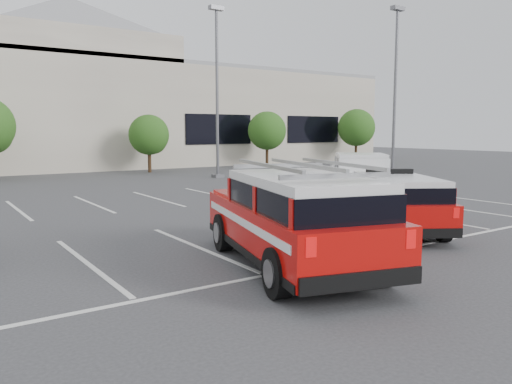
# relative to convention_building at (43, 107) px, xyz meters

# --- Properties ---
(ground) EXTENTS (120.00, 120.00, 0.00)m
(ground) POSITION_rel_convention_building_xyz_m (-0.18, -31.86, -4.72)
(ground) COLOR #353537
(ground) RESTS_ON ground
(stall_markings) EXTENTS (23.00, 15.00, 0.01)m
(stall_markings) POSITION_rel_convention_building_xyz_m (-0.18, -27.36, -4.71)
(stall_markings) COLOR silver
(stall_markings) RESTS_ON ground
(convention_building) EXTENTS (60.00, 16.99, 13.20)m
(convention_building) POSITION_rel_convention_building_xyz_m (0.00, 0.00, 0.00)
(convention_building) COLOR beige
(convention_building) RESTS_ON ground
(tree_mid_right) EXTENTS (2.77, 2.77, 3.99)m
(tree_mid_right) POSITION_rel_convention_building_xyz_m (4.91, -9.82, -2.22)
(tree_mid_right) COLOR #3F2B19
(tree_mid_right) RESTS_ON ground
(tree_right) EXTENTS (3.07, 3.07, 4.42)m
(tree_right) POSITION_rel_convention_building_xyz_m (14.91, -9.82, -1.95)
(tree_right) COLOR #3F2B19
(tree_right) RESTS_ON ground
(tree_far_right) EXTENTS (3.37, 3.37, 4.85)m
(tree_far_right) POSITION_rel_convention_building_xyz_m (24.91, -9.82, -1.68)
(tree_far_right) COLOR #3F2B19
(tree_far_right) RESTS_ON ground
(light_pole_mid) EXTENTS (0.90, 0.60, 10.24)m
(light_pole_mid) POSITION_rel_convention_building_xyz_m (6.82, -15.86, 0.47)
(light_pole_mid) COLOR #59595E
(light_pole_mid) RESTS_ON ground
(light_pole_right) EXTENTS (0.90, 0.60, 10.24)m
(light_pole_right) POSITION_rel_convention_building_xyz_m (15.82, -21.86, 0.47)
(light_pole_right) COLOR #59595E
(light_pole_right) RESTS_ON ground
(fire_chief_suv) EXTENTS (4.13, 5.23, 1.76)m
(fire_chief_suv) POSITION_rel_convention_building_xyz_m (2.75, -33.09, -4.00)
(fire_chief_suv) COLOR #B30B08
(fire_chief_suv) RESTS_ON ground
(white_pickup) EXTENTS (5.67, 6.27, 1.94)m
(white_pickup) POSITION_rel_convention_building_xyz_m (6.34, -28.41, -3.95)
(white_pickup) COLOR silver
(white_pickup) RESTS_ON ground
(ladder_suv) EXTENTS (3.68, 6.08, 2.24)m
(ladder_suv) POSITION_rel_convention_building_xyz_m (-2.05, -34.57, -3.82)
(ladder_suv) COLOR #B30B08
(ladder_suv) RESTS_ON ground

